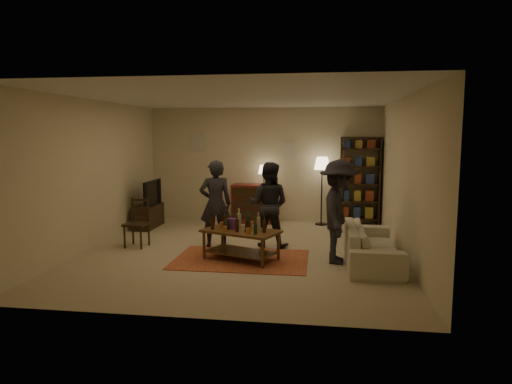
% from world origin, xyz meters
% --- Properties ---
extents(floor, '(6.00, 6.00, 0.00)m').
position_xyz_m(floor, '(0.00, 0.00, 0.00)').
color(floor, '#C6B793').
rests_on(floor, ground).
extents(room_shell, '(6.00, 6.00, 6.00)m').
position_xyz_m(room_shell, '(-0.65, 2.98, 1.81)').
color(room_shell, beige).
rests_on(room_shell, ground).
extents(rug, '(2.20, 1.50, 0.01)m').
position_xyz_m(rug, '(0.08, -0.53, 0.01)').
color(rug, maroon).
rests_on(rug, ground).
extents(coffee_table, '(1.39, 1.08, 0.84)m').
position_xyz_m(coffee_table, '(0.07, -0.52, 0.43)').
color(coffee_table, brown).
rests_on(coffee_table, ground).
extents(dining_chair, '(0.43, 0.43, 0.92)m').
position_xyz_m(dining_chair, '(-1.98, 0.12, 0.48)').
color(dining_chair, black).
rests_on(dining_chair, ground).
extents(tv_stand, '(0.40, 1.00, 1.06)m').
position_xyz_m(tv_stand, '(-2.44, 1.80, 0.38)').
color(tv_stand, black).
rests_on(tv_stand, ground).
extents(dresser, '(1.00, 0.50, 1.36)m').
position_xyz_m(dresser, '(-0.19, 2.71, 0.48)').
color(dresser, maroon).
rests_on(dresser, ground).
extents(bookshelf, '(0.90, 0.34, 2.02)m').
position_xyz_m(bookshelf, '(2.25, 2.78, 1.03)').
color(bookshelf, black).
rests_on(bookshelf, ground).
extents(floor_lamp, '(0.36, 0.36, 1.56)m').
position_xyz_m(floor_lamp, '(1.39, 2.65, 1.32)').
color(floor_lamp, black).
rests_on(floor_lamp, ground).
extents(sofa, '(0.81, 2.08, 0.61)m').
position_xyz_m(sofa, '(2.20, -0.40, 0.30)').
color(sofa, beige).
rests_on(sofa, ground).
extents(person_left, '(0.68, 0.54, 1.61)m').
position_xyz_m(person_left, '(-0.54, 0.27, 0.81)').
color(person_left, '#232229').
rests_on(person_left, ground).
extents(person_right, '(0.85, 0.71, 1.57)m').
position_xyz_m(person_right, '(0.42, 0.44, 0.79)').
color(person_right, '#212228').
rests_on(person_right, ground).
extents(person_by_sofa, '(0.72, 1.14, 1.68)m').
position_xyz_m(person_by_sofa, '(1.67, -0.46, 0.84)').
color(person_by_sofa, '#25252C').
rests_on(person_by_sofa, ground).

